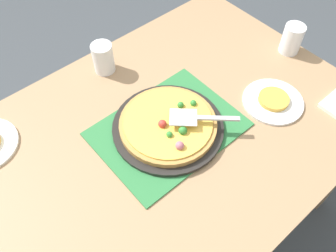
{
  "coord_description": "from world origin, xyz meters",
  "views": [
    {
      "loc": [
        0.48,
        0.55,
        1.74
      ],
      "look_at": [
        0.0,
        0.0,
        0.77
      ],
      "focal_mm": 38.21,
      "sensor_mm": 36.0,
      "label": 1
    }
  ],
  "objects": [
    {
      "name": "cup_far",
      "position": [
        -0.64,
        0.02,
        0.81
      ],
      "size": [
        0.08,
        0.08,
        0.12
      ],
      "primitive_type": "cylinder",
      "color": "white",
      "rests_on": "dining_table"
    },
    {
      "name": "served_slice_right",
      "position": [
        -0.37,
        0.16,
        0.77
      ],
      "size": [
        0.11,
        0.11,
        0.02
      ],
      "primitive_type": "cylinder",
      "color": "gold",
      "rests_on": "plate_far_right"
    },
    {
      "name": "pizza_pan",
      "position": [
        0.0,
        0.0,
        0.76
      ],
      "size": [
        0.38,
        0.38,
        0.01
      ],
      "primitive_type": "cylinder",
      "color": "black",
      "rests_on": "placemat"
    },
    {
      "name": "dining_table",
      "position": [
        0.0,
        0.0,
        0.64
      ],
      "size": [
        1.4,
        1.0,
        0.75
      ],
      "color": "#9E7A56",
      "rests_on": "ground_plane"
    },
    {
      "name": "cup_near",
      "position": [
        -0.01,
        -0.38,
        0.81
      ],
      "size": [
        0.08,
        0.08,
        0.12
      ],
      "primitive_type": "cylinder",
      "color": "white",
      "rests_on": "dining_table"
    },
    {
      "name": "placemat",
      "position": [
        0.0,
        0.0,
        0.75
      ],
      "size": [
        0.48,
        0.36,
        0.01
      ],
      "primitive_type": "cube",
      "color": "#2D753D",
      "rests_on": "dining_table"
    },
    {
      "name": "pizza",
      "position": [
        -0.0,
        0.0,
        0.78
      ],
      "size": [
        0.33,
        0.33,
        0.05
      ],
      "color": "#B78442",
      "rests_on": "pizza_pan"
    },
    {
      "name": "pizza_server",
      "position": [
        -0.07,
        0.07,
        0.82
      ],
      "size": [
        0.2,
        0.19,
        0.01
      ],
      "color": "silver",
      "rests_on": "pizza"
    },
    {
      "name": "ground_plane",
      "position": [
        0.0,
        0.0,
        0.0
      ],
      "size": [
        8.0,
        8.0,
        0.0
      ],
      "primitive_type": "plane",
      "color": "#3D4247"
    },
    {
      "name": "plate_far_right",
      "position": [
        -0.37,
        0.16,
        0.76
      ],
      "size": [
        0.22,
        0.22,
        0.01
      ],
      "primitive_type": "cylinder",
      "color": "white",
      "rests_on": "dining_table"
    }
  ]
}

